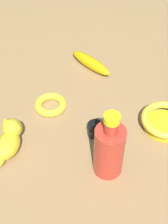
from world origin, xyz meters
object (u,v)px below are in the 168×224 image
at_px(nail_polish_jar, 95,129).
at_px(cat_figurine, 9,139).
at_px(banana, 91,63).
at_px(bowl, 165,121).
at_px(bangle, 51,105).
at_px(bottle_tall, 109,149).

xyz_separation_m(nail_polish_jar, cat_figurine, (-0.12, -0.21, 0.02)).
bearing_deg(banana, bowl, -7.10).
bearing_deg(bangle, bottle_tall, -5.90).
bearing_deg(cat_figurine, bottle_tall, 33.63).
xyz_separation_m(bowl, banana, (-0.35, 0.03, -0.00)).
height_order(cat_figurine, banana, cat_figurine).
distance_m(cat_figurine, bowl, 0.45).
bearing_deg(nail_polish_jar, bangle, -170.77).
bearing_deg(banana, nail_polish_jar, -42.98).
bearing_deg(cat_figurine, banana, 105.25).
height_order(bottle_tall, bangle, bottle_tall).
height_order(bowl, banana, bowl).
relative_size(nail_polish_jar, bottle_tall, 0.21).
relative_size(cat_figurine, banana, 0.69).
bearing_deg(bottle_tall, banana, 142.98).
height_order(banana, bottle_tall, bottle_tall).
relative_size(nail_polish_jar, banana, 0.25).
height_order(cat_figurine, bowl, cat_figurine).
relative_size(cat_figurine, bottle_tall, 0.59).
bearing_deg(bottle_tall, nail_polish_jar, 152.39).
distance_m(cat_figurine, banana, 0.43).
bearing_deg(bowl, bottle_tall, -92.35).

